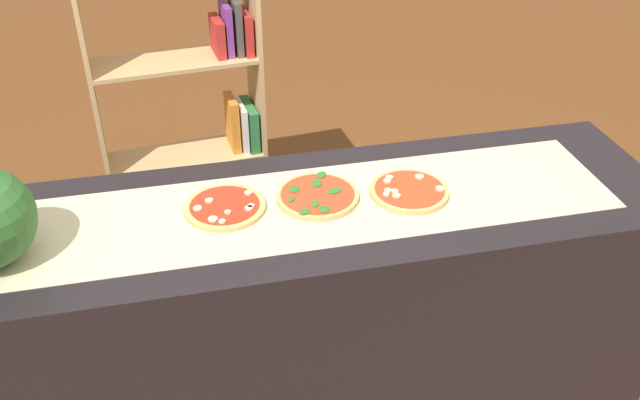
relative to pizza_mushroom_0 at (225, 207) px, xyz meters
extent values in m
plane|color=brown|center=(0.30, -0.04, -0.90)|extent=(12.00, 12.00, 0.00)
cube|color=black|center=(0.30, -0.04, -0.46)|extent=(2.35, 0.69, 0.89)
cube|color=beige|center=(0.30, -0.04, -0.01)|extent=(1.94, 0.46, 0.00)
cylinder|color=tan|center=(0.00, 0.00, 0.00)|extent=(0.26, 0.26, 0.01)
cylinder|color=red|center=(0.00, 0.00, 0.01)|extent=(0.22, 0.22, 0.00)
cylinder|color=#C6B28E|center=(0.07, -0.04, 0.01)|extent=(0.03, 0.03, 0.01)
cylinder|color=#C6B28E|center=(-0.05, 0.03, 0.01)|extent=(0.03, 0.03, 0.01)
cylinder|color=#C6B28E|center=(-0.02, -0.10, 0.01)|extent=(0.02, 0.02, 0.01)
cylinder|color=#C6B28E|center=(0.01, -0.05, 0.01)|extent=(0.02, 0.02, 0.01)
cylinder|color=#C6B28E|center=(-0.04, -0.08, 0.01)|extent=(0.03, 0.03, 0.01)
cylinder|color=#C6B28E|center=(-0.09, -0.01, 0.01)|extent=(0.03, 0.03, 0.01)
cylinder|color=#C6B28E|center=(0.08, -0.03, 0.01)|extent=(0.02, 0.02, 0.01)
cylinder|color=#C6B28E|center=(0.08, 0.05, 0.01)|extent=(0.03, 0.03, 0.01)
cylinder|color=tan|center=(0.30, -0.01, 0.00)|extent=(0.27, 0.27, 0.02)
cylinder|color=red|center=(0.30, -0.01, 0.01)|extent=(0.24, 0.24, 0.00)
ellipsoid|color=#286B23|center=(0.31, -0.10, 0.01)|extent=(0.04, 0.04, 0.00)
ellipsoid|color=#286B23|center=(0.28, -0.07, 0.01)|extent=(0.03, 0.04, 0.00)
ellipsoid|color=#286B23|center=(0.36, -0.01, 0.01)|extent=(0.06, 0.05, 0.00)
ellipsoid|color=#286B23|center=(0.24, -0.10, 0.01)|extent=(0.05, 0.04, 0.00)
ellipsoid|color=#286B23|center=(0.32, 0.05, 0.01)|extent=(0.05, 0.05, 0.00)
ellipsoid|color=#286B23|center=(0.34, 0.10, 0.01)|extent=(0.05, 0.06, 0.00)
ellipsoid|color=#286B23|center=(0.21, -0.02, 0.01)|extent=(0.04, 0.04, 0.00)
ellipsoid|color=#286B23|center=(0.31, 0.06, 0.01)|extent=(0.04, 0.04, 0.00)
ellipsoid|color=#286B23|center=(0.23, 0.03, 0.01)|extent=(0.04, 0.04, 0.00)
cylinder|color=tan|center=(0.61, -0.05, 0.00)|extent=(0.27, 0.27, 0.02)
cylinder|color=red|center=(0.61, -0.05, 0.01)|extent=(0.23, 0.23, 0.00)
cylinder|color=#C6B28E|center=(0.66, 0.02, 0.01)|extent=(0.03, 0.03, 0.01)
cylinder|color=#C6B28E|center=(0.52, -0.06, 0.01)|extent=(0.02, 0.02, 0.01)
cylinder|color=#C6B28E|center=(0.56, -0.05, 0.01)|extent=(0.02, 0.02, 0.01)
cylinder|color=#C6B28E|center=(0.55, 0.02, 0.01)|extent=(0.03, 0.03, 0.01)
cylinder|color=#C6B28E|center=(0.71, -0.07, 0.01)|extent=(0.03, 0.03, 0.01)
cylinder|color=#C6B28E|center=(0.53, -0.04, 0.01)|extent=(0.02, 0.02, 0.01)
cylinder|color=#C6B28E|center=(0.56, 0.04, 0.01)|extent=(0.03, 0.03, 0.01)
cylinder|color=#C6B28E|center=(0.55, -0.08, 0.01)|extent=(0.03, 0.03, 0.01)
cube|color=tan|center=(0.26, 1.13, -0.17)|extent=(0.05, 0.27, 1.46)
cube|color=tan|center=(-0.46, 1.06, -0.17)|extent=(0.05, 0.27, 1.46)
cube|color=tan|center=(-0.10, 1.10, -0.89)|extent=(0.73, 0.34, 0.02)
cube|color=#753384|center=(0.22, 1.13, -0.76)|extent=(0.05, 0.15, 0.25)
cube|color=#753384|center=(0.18, 1.12, -0.79)|extent=(0.05, 0.19, 0.20)
cube|color=#B22823|center=(0.14, 1.12, -0.76)|extent=(0.06, 0.17, 0.25)
cube|color=gold|center=(0.09, 1.11, -0.79)|extent=(0.05, 0.20, 0.19)
cube|color=#47423D|center=(0.04, 1.11, -0.76)|extent=(0.06, 0.20, 0.24)
cube|color=#2D753D|center=(0.00, 1.11, -0.80)|extent=(0.05, 0.20, 0.17)
cube|color=#47423D|center=(-0.04, 1.10, -0.79)|extent=(0.05, 0.21, 0.20)
cube|color=tan|center=(-0.10, 1.10, -0.41)|extent=(0.73, 0.34, 0.02)
cube|color=#2D753D|center=(0.22, 1.13, -0.30)|extent=(0.07, 0.23, 0.21)
cube|color=silver|center=(0.18, 1.12, -0.29)|extent=(0.05, 0.22, 0.23)
cube|color=orange|center=(0.14, 1.12, -0.28)|extent=(0.06, 0.18, 0.26)
cube|color=tan|center=(-0.10, 1.10, 0.07)|extent=(0.73, 0.34, 0.02)
cube|color=#B22823|center=(0.22, 1.13, 0.17)|extent=(0.05, 0.21, 0.18)
cube|color=#47423D|center=(0.18, 1.12, 0.20)|extent=(0.05, 0.18, 0.24)
cube|color=#753384|center=(0.14, 1.12, 0.19)|extent=(0.05, 0.16, 0.22)
cube|color=#B22823|center=(0.10, 1.12, 0.16)|extent=(0.06, 0.18, 0.16)
camera|label=1|loc=(-0.10, -1.86, 1.25)|focal=38.88mm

